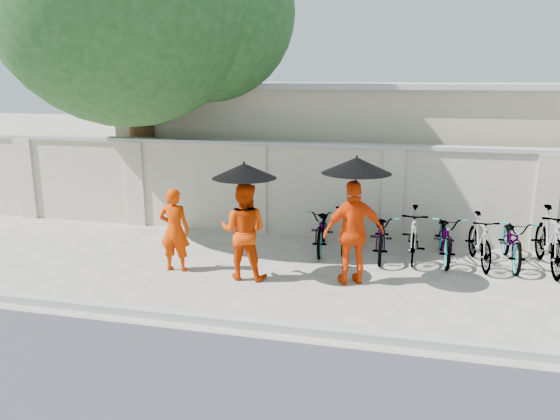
# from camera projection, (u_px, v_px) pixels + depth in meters

# --- Properties ---
(ground) EXTENTS (80.00, 80.00, 0.00)m
(ground) POSITION_uv_depth(u_px,v_px,m) (264.00, 284.00, 9.39)
(ground) COLOR #C1B2A0
(kerb) EXTENTS (40.00, 0.16, 0.12)m
(kerb) POSITION_uv_depth(u_px,v_px,m) (233.00, 322.00, 7.77)
(kerb) COLOR #9B9B9B
(kerb) RESTS_ON ground
(compound_wall) EXTENTS (20.00, 0.30, 2.00)m
(compound_wall) POSITION_uv_depth(u_px,v_px,m) (346.00, 193.00, 11.95)
(compound_wall) COLOR beige
(compound_wall) RESTS_ON ground
(building_behind) EXTENTS (14.00, 6.00, 3.20)m
(building_behind) POSITION_uv_depth(u_px,v_px,m) (399.00, 147.00, 15.17)
(building_behind) COLOR #B4AE94
(building_behind) RESTS_ON ground
(shade_tree) EXTENTS (6.70, 6.20, 8.20)m
(shade_tree) POSITION_uv_depth(u_px,v_px,m) (136.00, 0.00, 11.85)
(shade_tree) COLOR brown
(shade_tree) RESTS_ON ground
(monk_left) EXTENTS (0.58, 0.41, 1.54)m
(monk_left) POSITION_uv_depth(u_px,v_px,m) (174.00, 230.00, 9.88)
(monk_left) COLOR #CF3300
(monk_left) RESTS_ON ground
(monk_center) EXTENTS (0.84, 0.65, 1.71)m
(monk_center) POSITION_uv_depth(u_px,v_px,m) (244.00, 231.00, 9.48)
(monk_center) COLOR #D73703
(monk_center) RESTS_ON ground
(parasol_center) EXTENTS (1.10, 1.10, 1.09)m
(parasol_center) POSITION_uv_depth(u_px,v_px,m) (244.00, 171.00, 9.14)
(parasol_center) COLOR black
(parasol_center) RESTS_ON ground
(monk_right) EXTENTS (1.14, 0.83, 1.80)m
(monk_right) POSITION_uv_depth(u_px,v_px,m) (354.00, 233.00, 9.21)
(monk_right) COLOR #F33F06
(monk_right) RESTS_ON ground
(parasol_right) EXTENTS (1.15, 1.15, 1.18)m
(parasol_right) POSITION_uv_depth(u_px,v_px,m) (357.00, 165.00, 8.86)
(parasol_right) COLOR black
(parasol_right) RESTS_ON ground
(bike_0) EXTENTS (0.78, 1.83, 0.93)m
(bike_0) POSITION_uv_depth(u_px,v_px,m) (323.00, 228.00, 11.13)
(bike_0) COLOR gray
(bike_0) RESTS_ON ground
(bike_1) EXTENTS (0.69, 1.85, 1.08)m
(bike_1) POSITION_uv_depth(u_px,v_px,m) (352.00, 226.00, 10.97)
(bike_1) COLOR gray
(bike_1) RESTS_ON ground
(bike_2) EXTENTS (0.68, 1.78, 0.93)m
(bike_2) POSITION_uv_depth(u_px,v_px,m) (382.00, 234.00, 10.70)
(bike_2) COLOR gray
(bike_2) RESTS_ON ground
(bike_3) EXTENTS (0.50, 1.69, 1.01)m
(bike_3) POSITION_uv_depth(u_px,v_px,m) (414.00, 234.00, 10.59)
(bike_3) COLOR gray
(bike_3) RESTS_ON ground
(bike_4) EXTENTS (0.70, 1.84, 0.95)m
(bike_4) POSITION_uv_depth(u_px,v_px,m) (446.00, 236.00, 10.51)
(bike_4) COLOR gray
(bike_4) RESTS_ON ground
(bike_5) EXTENTS (0.68, 1.67, 0.98)m
(bike_5) POSITION_uv_depth(u_px,v_px,m) (480.00, 240.00, 10.22)
(bike_5) COLOR gray
(bike_5) RESTS_ON ground
(bike_6) EXTENTS (0.65, 1.80, 0.94)m
(bike_6) POSITION_uv_depth(u_px,v_px,m) (513.00, 241.00, 10.25)
(bike_6) COLOR gray
(bike_6) RESTS_ON ground
(bike_7) EXTENTS (0.60, 1.93, 1.15)m
(bike_7) POSITION_uv_depth(u_px,v_px,m) (550.00, 239.00, 9.96)
(bike_7) COLOR gray
(bike_7) RESTS_ON ground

